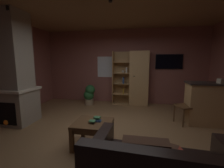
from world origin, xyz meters
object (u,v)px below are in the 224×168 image
at_px(potted_floor_plant, 89,94).
at_px(table_book_0, 98,121).
at_px(table_book_2, 97,118).
at_px(wall_mounted_tv, 169,62).
at_px(tissue_box, 221,81).
at_px(bookshelf_cabinet, 136,79).
at_px(kitchen_bar_counter, 218,104).
at_px(dining_chair, 188,103).
at_px(table_book_1, 92,121).
at_px(stone_fireplace, 14,75).
at_px(coffee_table, 93,127).

bearing_deg(potted_floor_plant, table_book_0, -67.66).
relative_size(table_book_2, wall_mounted_tv, 0.13).
xyz_separation_m(tissue_box, table_book_0, (-2.64, -1.36, -0.64)).
xyz_separation_m(bookshelf_cabinet, potted_floor_plant, (-1.72, -0.29, -0.59)).
bearing_deg(potted_floor_plant, wall_mounted_tv, 9.92).
height_order(bookshelf_cabinet, table_book_0, bookshelf_cabinet).
bearing_deg(tissue_box, kitchen_bar_counter, 73.09).
xyz_separation_m(table_book_0, dining_chair, (1.99, 1.41, 0.04)).
relative_size(tissue_box, table_book_2, 0.99).
xyz_separation_m(table_book_1, dining_chair, (2.06, 1.50, 0.01)).
bearing_deg(wall_mounted_tv, table_book_0, -119.60).
relative_size(dining_chair, potted_floor_plant, 1.25).
bearing_deg(table_book_2, tissue_box, 26.54).
height_order(table_book_1, wall_mounted_tv, wall_mounted_tv).
relative_size(bookshelf_cabinet, potted_floor_plant, 2.67).
bearing_deg(potted_floor_plant, stone_fireplace, -123.54).
relative_size(bookshelf_cabinet, table_book_1, 17.66).
xyz_separation_m(bookshelf_cabinet, table_book_2, (-0.66, -2.87, -0.43)).
xyz_separation_m(stone_fireplace, potted_floor_plant, (1.29, 1.95, -0.87)).
relative_size(coffee_table, dining_chair, 0.75).
xyz_separation_m(table_book_2, potted_floor_plant, (-1.06, 2.59, -0.16)).
distance_m(coffee_table, wall_mounted_tv, 3.85).
xyz_separation_m(coffee_table, potted_floor_plant, (-1.00, 2.66, -0.00)).
relative_size(kitchen_bar_counter, table_book_0, 11.63).
bearing_deg(potted_floor_plant, bookshelf_cabinet, 9.52).
relative_size(kitchen_bar_counter, dining_chair, 1.61).
distance_m(table_book_0, wall_mounted_tv, 3.75).
bearing_deg(bookshelf_cabinet, wall_mounted_tv, 10.54).
height_order(coffee_table, table_book_0, table_book_0).
distance_m(table_book_1, dining_chair, 2.55).
bearing_deg(tissue_box, table_book_1, -151.95).
height_order(table_book_0, wall_mounted_tv, wall_mounted_tv).
distance_m(kitchen_bar_counter, wall_mounted_tv, 2.16).
bearing_deg(tissue_box, bookshelf_cabinet, 142.32).
relative_size(tissue_box, potted_floor_plant, 0.16).
bearing_deg(potted_floor_plant, table_book_2, -67.77).
relative_size(table_book_0, potted_floor_plant, 0.17).
bearing_deg(wall_mounted_tv, coffee_table, -120.34).
relative_size(bookshelf_cabinet, dining_chair, 2.13).
height_order(bookshelf_cabinet, kitchen_bar_counter, bookshelf_cabinet).
bearing_deg(table_book_1, potted_floor_plant, 110.29).
bearing_deg(table_book_2, stone_fireplace, 164.81).
bearing_deg(table_book_0, dining_chair, 35.39).
bearing_deg(wall_mounted_tv, table_book_1, -119.95).
relative_size(bookshelf_cabinet, table_book_0, 15.39).
distance_m(table_book_1, wall_mounted_tv, 3.85).
relative_size(bookshelf_cabinet, coffee_table, 2.83).
height_order(stone_fireplace, coffee_table, stone_fireplace).
height_order(stone_fireplace, potted_floor_plant, stone_fireplace).
height_order(table_book_2, dining_chair, dining_chair).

